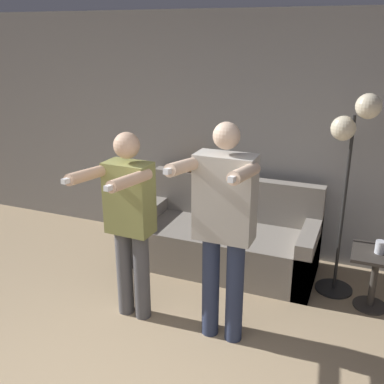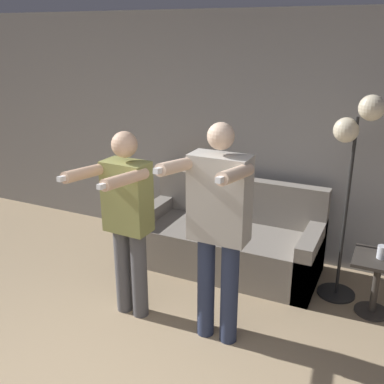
# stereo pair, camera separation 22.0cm
# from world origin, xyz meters

# --- Properties ---
(wall_back) EXTENTS (10.00, 0.05, 2.60)m
(wall_back) POSITION_xyz_m (0.00, 3.12, 1.30)
(wall_back) COLOR gray
(wall_back) RESTS_ON ground_plane
(couch) EXTENTS (1.89, 0.82, 0.91)m
(couch) POSITION_xyz_m (0.03, 2.61, 0.29)
(couch) COLOR gray
(couch) RESTS_ON ground_plane
(person_left) EXTENTS (0.47, 0.69, 1.64)m
(person_left) POSITION_xyz_m (-0.45, 1.44, 0.94)
(person_left) COLOR #56565B
(person_left) RESTS_ON ground_plane
(person_right) EXTENTS (0.52, 0.67, 1.78)m
(person_right) POSITION_xyz_m (0.37, 1.44, 1.04)
(person_right) COLOR #2D3856
(person_right) RESTS_ON ground_plane
(cat) EXTENTS (0.51, 0.13, 0.17)m
(cat) POSITION_xyz_m (-0.47, 2.91, 0.98)
(cat) COLOR tan
(cat) RESTS_ON couch
(floor_lamp) EXTENTS (0.40, 0.35, 1.90)m
(floor_lamp) POSITION_xyz_m (1.17, 2.53, 1.46)
(floor_lamp) COLOR black
(floor_lamp) RESTS_ON ground_plane
(side_table) EXTENTS (0.43, 0.43, 0.55)m
(side_table) POSITION_xyz_m (1.50, 2.37, 0.39)
(side_table) COLOR #38332D
(side_table) RESTS_ON ground_plane
(cup) EXTENTS (0.09, 0.09, 0.11)m
(cup) POSITION_xyz_m (1.51, 2.37, 0.60)
(cup) COLOR silver
(cup) RESTS_ON side_table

